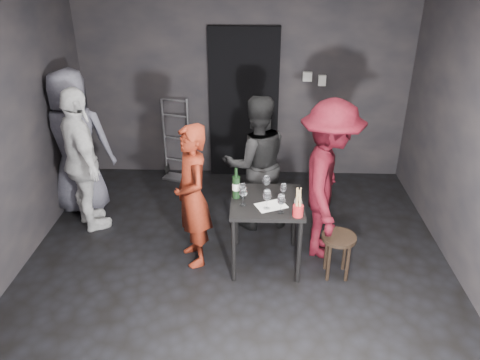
{
  "coord_description": "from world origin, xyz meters",
  "views": [
    {
      "loc": [
        0.19,
        -3.79,
        3.04
      ],
      "look_at": [
        0.03,
        0.25,
        0.99
      ],
      "focal_mm": 35.0,
      "sensor_mm": 36.0,
      "label": 1
    }
  ],
  "objects_px": {
    "server_red": "(192,196)",
    "wine_bottle": "(236,186)",
    "bystander_grey": "(73,129)",
    "bystander_cream": "(81,152)",
    "stool": "(338,244)",
    "hand_truck": "(178,163)",
    "tasting_table": "(267,209)",
    "man_maroon": "(329,170)",
    "woman_black": "(256,159)",
    "breadstick_cup": "(298,203)"
  },
  "relations": [
    {
      "from": "tasting_table",
      "to": "hand_truck",
      "type": "bearing_deg",
      "value": 121.81
    },
    {
      "from": "bystander_grey",
      "to": "hand_truck",
      "type": "bearing_deg",
      "value": -140.75
    },
    {
      "from": "stool",
      "to": "breadstick_cup",
      "type": "bearing_deg",
      "value": -167.44
    },
    {
      "from": "wine_bottle",
      "to": "breadstick_cup",
      "type": "xyz_separation_m",
      "value": [
        0.6,
        -0.33,
        0.01
      ]
    },
    {
      "from": "man_maroon",
      "to": "bystander_cream",
      "type": "relative_size",
      "value": 1.03
    },
    {
      "from": "man_maroon",
      "to": "wine_bottle",
      "type": "height_order",
      "value": "man_maroon"
    },
    {
      "from": "bystander_grey",
      "to": "woman_black",
      "type": "bearing_deg",
      "value": 169.53
    },
    {
      "from": "wine_bottle",
      "to": "server_red",
      "type": "bearing_deg",
      "value": -177.02
    },
    {
      "from": "server_red",
      "to": "wine_bottle",
      "type": "height_order",
      "value": "server_red"
    },
    {
      "from": "man_maroon",
      "to": "bystander_cream",
      "type": "bearing_deg",
      "value": 89.74
    },
    {
      "from": "tasting_table",
      "to": "woman_black",
      "type": "distance_m",
      "value": 0.81
    },
    {
      "from": "man_maroon",
      "to": "breadstick_cup",
      "type": "bearing_deg",
      "value": 154.78
    },
    {
      "from": "stool",
      "to": "bystander_grey",
      "type": "xyz_separation_m",
      "value": [
        -3.02,
        1.26,
        0.69
      ]
    },
    {
      "from": "tasting_table",
      "to": "stool",
      "type": "distance_m",
      "value": 0.79
    },
    {
      "from": "server_red",
      "to": "bystander_cream",
      "type": "height_order",
      "value": "bystander_cream"
    },
    {
      "from": "server_red",
      "to": "man_maroon",
      "type": "relative_size",
      "value": 0.79
    },
    {
      "from": "bystander_cream",
      "to": "bystander_grey",
      "type": "distance_m",
      "value": 0.5
    },
    {
      "from": "wine_bottle",
      "to": "stool",
      "type": "bearing_deg",
      "value": -13.08
    },
    {
      "from": "bystander_grey",
      "to": "bystander_cream",
      "type": "bearing_deg",
      "value": 115.0
    },
    {
      "from": "server_red",
      "to": "bystander_cream",
      "type": "distance_m",
      "value": 1.47
    },
    {
      "from": "tasting_table",
      "to": "bystander_cream",
      "type": "relative_size",
      "value": 0.39
    },
    {
      "from": "tasting_table",
      "to": "bystander_grey",
      "type": "bearing_deg",
      "value": 155.05
    },
    {
      "from": "breadstick_cup",
      "to": "bystander_grey",
      "type": "bearing_deg",
      "value": 152.3
    },
    {
      "from": "server_red",
      "to": "bystander_grey",
      "type": "relative_size",
      "value": 0.72
    },
    {
      "from": "hand_truck",
      "to": "man_maroon",
      "type": "xyz_separation_m",
      "value": [
        1.88,
        -1.79,
        0.77
      ]
    },
    {
      "from": "tasting_table",
      "to": "wine_bottle",
      "type": "relative_size",
      "value": 2.3
    },
    {
      "from": "server_red",
      "to": "bystander_grey",
      "type": "height_order",
      "value": "bystander_grey"
    },
    {
      "from": "woman_black",
      "to": "breadstick_cup",
      "type": "distance_m",
      "value": 1.14
    },
    {
      "from": "bystander_grey",
      "to": "wine_bottle",
      "type": "height_order",
      "value": "bystander_grey"
    },
    {
      "from": "hand_truck",
      "to": "breadstick_cup",
      "type": "xyz_separation_m",
      "value": [
        1.54,
        -2.31,
        0.68
      ]
    },
    {
      "from": "wine_bottle",
      "to": "tasting_table",
      "type": "bearing_deg",
      "value": -8.58
    },
    {
      "from": "hand_truck",
      "to": "tasting_table",
      "type": "relative_size",
      "value": 1.54
    },
    {
      "from": "man_maroon",
      "to": "bystander_cream",
      "type": "height_order",
      "value": "man_maroon"
    },
    {
      "from": "bystander_cream",
      "to": "bystander_grey",
      "type": "relative_size",
      "value": 0.9
    },
    {
      "from": "woman_black",
      "to": "man_maroon",
      "type": "xyz_separation_m",
      "value": [
        0.75,
        -0.55,
        0.14
      ]
    },
    {
      "from": "woman_black",
      "to": "hand_truck",
      "type": "bearing_deg",
      "value": -61.46
    },
    {
      "from": "hand_truck",
      "to": "tasting_table",
      "type": "distance_m",
      "value": 2.42
    },
    {
      "from": "man_maroon",
      "to": "wine_bottle",
      "type": "xyz_separation_m",
      "value": [
        -0.94,
        -0.18,
        -0.11
      ]
    },
    {
      "from": "hand_truck",
      "to": "wine_bottle",
      "type": "distance_m",
      "value": 2.28
    },
    {
      "from": "stool",
      "to": "wine_bottle",
      "type": "distance_m",
      "value": 1.17
    },
    {
      "from": "bystander_cream",
      "to": "breadstick_cup",
      "type": "height_order",
      "value": "bystander_cream"
    },
    {
      "from": "man_maroon",
      "to": "bystander_grey",
      "type": "relative_size",
      "value": 0.92
    },
    {
      "from": "man_maroon",
      "to": "wine_bottle",
      "type": "relative_size",
      "value": 6.05
    },
    {
      "from": "tasting_table",
      "to": "server_red",
      "type": "distance_m",
      "value": 0.76
    },
    {
      "from": "woman_black",
      "to": "bystander_grey",
      "type": "relative_size",
      "value": 0.79
    },
    {
      "from": "stool",
      "to": "server_red",
      "type": "bearing_deg",
      "value": 171.66
    },
    {
      "from": "tasting_table",
      "to": "stool",
      "type": "bearing_deg",
      "value": -14.98
    },
    {
      "from": "server_red",
      "to": "woman_black",
      "type": "bearing_deg",
      "value": 116.3
    },
    {
      "from": "hand_truck",
      "to": "bystander_grey",
      "type": "relative_size",
      "value": 0.54
    },
    {
      "from": "bystander_cream",
      "to": "hand_truck",
      "type": "bearing_deg",
      "value": -66.24
    }
  ]
}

